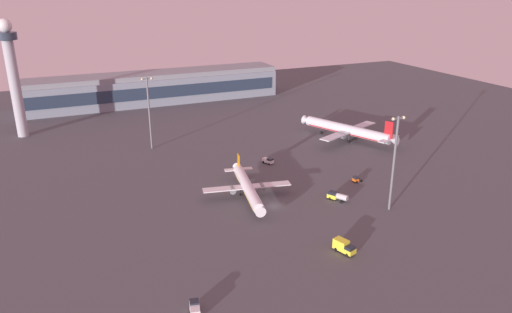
% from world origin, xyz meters
% --- Properties ---
extents(ground_plane, '(416.00, 416.00, 0.00)m').
position_xyz_m(ground_plane, '(0.00, 0.00, 0.00)').
color(ground_plane, '#4C4C51').
extents(terminal_building, '(136.19, 22.40, 16.40)m').
position_xyz_m(terminal_building, '(-2.67, 143.11, 8.09)').
color(terminal_building, gray).
rests_on(terminal_building, ground).
extents(control_tower, '(8.00, 8.00, 48.85)m').
position_xyz_m(control_tower, '(-68.39, 105.77, 27.82)').
color(control_tower, '#A8A8B2').
rests_on(control_tower, ground).
extents(airplane_far_stand, '(27.45, 35.07, 9.04)m').
position_xyz_m(airplane_far_stand, '(-4.55, 9.15, 3.42)').
color(airplane_far_stand, white).
rests_on(airplane_far_stand, ground).
extents(airplane_near_gate, '(34.19, 43.32, 11.68)m').
position_xyz_m(airplane_near_gate, '(55.77, 44.15, 4.41)').
color(airplane_near_gate, silver).
rests_on(airplane_near_gate, ground).
extents(catering_truck, '(3.99, 6.10, 3.05)m').
position_xyz_m(catering_truck, '(4.62, -29.97, 1.58)').
color(catering_truck, yellow).
rests_on(catering_truck, ground).
extents(pushback_tug, '(3.14, 1.92, 2.05)m').
position_xyz_m(pushback_tug, '(32.98, 5.41, 1.07)').
color(pushback_tug, '#D85919').
rests_on(pushback_tug, ground).
extents(baggage_tractor, '(3.51, 4.58, 2.25)m').
position_xyz_m(baggage_tractor, '(13.72, 32.87, 1.18)').
color(baggage_tractor, white).
rests_on(baggage_tractor, ground).
extents(cargo_loader, '(2.82, 4.47, 2.25)m').
position_xyz_m(cargo_loader, '(-35.82, -37.43, 1.18)').
color(cargo_loader, white).
rests_on(cargo_loader, ground).
extents(fuel_truck, '(4.96, 6.51, 2.35)m').
position_xyz_m(fuel_truck, '(19.61, -3.88, 1.37)').
color(fuel_truck, yellow).
rests_on(fuel_truck, ground).
extents(apron_light_west, '(4.80, 0.90, 28.52)m').
position_xyz_m(apron_light_west, '(-21.41, 66.89, 16.14)').
color(apron_light_west, slate).
rests_on(apron_light_west, ground).
extents(apron_light_east, '(4.80, 0.90, 28.20)m').
position_xyz_m(apron_light_east, '(30.12, -15.39, 15.97)').
color(apron_light_east, slate).
rests_on(apron_light_east, ground).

